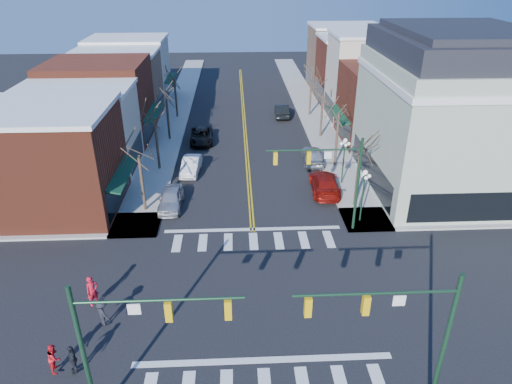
{
  "coord_description": "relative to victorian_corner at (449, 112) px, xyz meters",
  "views": [
    {
      "loc": [
        -1.12,
        -21.0,
        17.89
      ],
      "look_at": [
        0.28,
        8.4,
        2.8
      ],
      "focal_mm": 32.0,
      "sensor_mm": 36.0,
      "label": 1
    }
  ],
  "objects": [
    {
      "name": "car_right_mid",
      "position": [
        -10.1,
        5.4,
        -5.85
      ],
      "size": [
        2.14,
        4.82,
        1.61
      ],
      "primitive_type": "imported",
      "rotation": [
        0.0,
        0.0,
        3.09
      ],
      "color": "silver",
      "rests_on": "ground"
    },
    {
      "name": "tree_left_d",
      "position": [
        -24.9,
        20.5,
        -4.21
      ],
      "size": [
        0.24,
        0.24,
        4.9
      ],
      "primitive_type": "cylinder",
      "color": "#382B21",
      "rests_on": "ground"
    },
    {
      "name": "bldg_right_tan",
      "position": [
        -1.0,
        34.5,
        -2.16
      ],
      "size": [
        10.0,
        8.0,
        9.0
      ],
      "primitive_type": "cube",
      "color": "#9A7455",
      "rests_on": "ground"
    },
    {
      "name": "traffic_mast_near_left",
      "position": [
        -22.05,
        -21.9,
        -1.95
      ],
      "size": [
        6.6,
        0.28,
        7.2
      ],
      "color": "#14331E",
      "rests_on": "ground"
    },
    {
      "name": "traffic_mast_far_right",
      "position": [
        -10.95,
        -7.1,
        -1.95
      ],
      "size": [
        6.6,
        0.28,
        7.2
      ],
      "color": "#14331E",
      "rests_on": "ground"
    },
    {
      "name": "tree_right_a",
      "position": [
        -8.1,
        -3.5,
        -4.35
      ],
      "size": [
        0.24,
        0.24,
        4.62
      ],
      "primitive_type": "cylinder",
      "color": "#382B21",
      "rests_on": "ground"
    },
    {
      "name": "bldg_left_brick_b",
      "position": [
        -32.0,
        13.0,
        -2.41
      ],
      "size": [
        10.0,
        9.0,
        8.5
      ],
      "primitive_type": "cube",
      "color": "maroon",
      "rests_on": "ground"
    },
    {
      "name": "ground",
      "position": [
        -16.5,
        -14.5,
        -6.66
      ],
      "size": [
        160.0,
        160.0,
        0.0
      ],
      "primitive_type": "plane",
      "color": "black",
      "rests_on": "ground"
    },
    {
      "name": "tree_right_d",
      "position": [
        -8.1,
        20.5,
        -4.17
      ],
      "size": [
        0.24,
        0.24,
        4.97
      ],
      "primitive_type": "cylinder",
      "color": "#382B21",
      "rests_on": "ground"
    },
    {
      "name": "bldg_left_stucco_b",
      "position": [
        -32.0,
        29.0,
        -2.56
      ],
      "size": [
        10.0,
        8.0,
        8.2
      ],
      "primitive_type": "cube",
      "color": "beige",
      "rests_on": "ground"
    },
    {
      "name": "tree_left_c",
      "position": [
        -24.9,
        12.5,
        -4.38
      ],
      "size": [
        0.24,
        0.24,
        4.55
      ],
      "primitive_type": "cylinder",
      "color": "#382B21",
      "rests_on": "ground"
    },
    {
      "name": "lamppost_corner",
      "position": [
        -8.3,
        -6.0,
        -3.7
      ],
      "size": [
        0.36,
        0.36,
        4.33
      ],
      "color": "#14331E",
      "rests_on": "ground"
    },
    {
      "name": "pedestrian_red_b",
      "position": [
        -26.5,
        -19.31,
        -5.72
      ],
      "size": [
        0.7,
        0.84,
        1.58
      ],
      "primitive_type": "imported",
      "rotation": [
        0.0,
        0.0,
        1.72
      ],
      "color": "red",
      "rests_on": "sidewalk_left"
    },
    {
      "name": "car_left_far",
      "position": [
        -21.3,
        11.6,
        -5.94
      ],
      "size": [
        2.58,
        5.23,
        1.43
      ],
      "primitive_type": "imported",
      "rotation": [
        0.0,
        0.0,
        0.04
      ],
      "color": "black",
      "rests_on": "ground"
    },
    {
      "name": "bldg_right_brick_b",
      "position": [
        -1.0,
        26.5,
        -2.41
      ],
      "size": [
        10.0,
        8.0,
        8.5
      ],
      "primitive_type": "cube",
      "color": "maroon",
      "rests_on": "ground"
    },
    {
      "name": "car_left_mid",
      "position": [
        -21.82,
        3.66,
        -5.94
      ],
      "size": [
        1.87,
        4.48,
        1.44
      ],
      "primitive_type": "imported",
      "rotation": [
        0.0,
        0.0,
        -0.08
      ],
      "color": "white",
      "rests_on": "ground"
    },
    {
      "name": "bldg_left_stucco_a",
      "position": [
        -32.0,
        5.0,
        -2.91
      ],
      "size": [
        10.0,
        7.0,
        7.5
      ],
      "primitive_type": "cube",
      "color": "beige",
      "rests_on": "ground"
    },
    {
      "name": "pedestrian_dark_b",
      "position": [
        -24.94,
        -16.33,
        -5.7
      ],
      "size": [
        1.16,
        1.15,
        1.61
      ],
      "primitive_type": "imported",
      "rotation": [
        0.0,
        0.0,
        2.37
      ],
      "color": "black",
      "rests_on": "sidewalk_left"
    },
    {
      "name": "bldg_right_stucco",
      "position": [
        -1.0,
        19.0,
        -1.66
      ],
      "size": [
        10.0,
        7.0,
        10.0
      ],
      "primitive_type": "cube",
      "color": "beige",
      "rests_on": "ground"
    },
    {
      "name": "tree_left_a",
      "position": [
        -24.9,
        -3.5,
        -4.28
      ],
      "size": [
        0.24,
        0.24,
        4.76
      ],
      "primitive_type": "cylinder",
      "color": "#382B21",
      "rests_on": "ground"
    },
    {
      "name": "car_right_near",
      "position": [
        -10.1,
        -0.87,
        -5.85
      ],
      "size": [
        2.56,
        5.68,
        1.62
      ],
      "primitive_type": "imported",
      "rotation": [
        0.0,
        0.0,
        3.09
      ],
      "color": "maroon",
      "rests_on": "ground"
    },
    {
      "name": "bldg_left_brick_a",
      "position": [
        -32.0,
        -2.75,
        -2.66
      ],
      "size": [
        10.0,
        8.5,
        8.0
      ],
      "primitive_type": "cube",
      "color": "maroon",
      "rests_on": "ground"
    },
    {
      "name": "bldg_left_tan",
      "position": [
        -32.0,
        21.25,
        -2.76
      ],
      "size": [
        10.0,
        7.5,
        7.8
      ],
      "primitive_type": "cube",
      "color": "#9A7455",
      "rests_on": "ground"
    },
    {
      "name": "pedestrian_red_a",
      "position": [
        -25.92,
        -14.65,
        -5.56
      ],
      "size": [
        0.82,
        0.81,
        1.9
      ],
      "primitive_type": "imported",
      "rotation": [
        0.0,
        0.0,
        0.76
      ],
      "color": "red",
      "rests_on": "sidewalk_left"
    },
    {
      "name": "bldg_right_brick_a",
      "position": [
        -1.0,
        11.25,
        -2.66
      ],
      "size": [
        10.0,
        8.5,
        8.0
      ],
      "primitive_type": "cube",
      "color": "maroon",
      "rests_on": "ground"
    },
    {
      "name": "tree_right_c",
      "position": [
        -8.1,
        12.5,
        -4.24
      ],
      "size": [
        0.24,
        0.24,
        4.83
      ],
      "primitive_type": "cylinder",
      "color": "#382B21",
      "rests_on": "ground"
    },
    {
      "name": "lamppost_midblock",
      "position": [
        -8.3,
        0.5,
        -3.7
      ],
      "size": [
        0.36,
        0.36,
        4.33
      ],
      "color": "#14331E",
      "rests_on": "ground"
    },
    {
      "name": "car_left_near",
      "position": [
        -22.9,
        -2.98,
        -5.9
      ],
      "size": [
        1.86,
        4.45,
        1.51
      ],
      "primitive_type": "imported",
      "rotation": [
        0.0,
        0.0,
        -0.02
      ],
      "color": "silver",
      "rests_on": "ground"
    },
    {
      "name": "sidewalk_right",
      "position": [
        -7.75,
        5.5,
        -6.58
      ],
      "size": [
        3.5,
        70.0,
        0.15
      ],
      "primitive_type": "cube",
      "color": "#9E9B93",
      "rests_on": "ground"
    },
    {
      "name": "car_right_far",
      "position": [
        -11.7,
        20.23,
        -5.88
      ],
      "size": [
        1.8,
        4.76,
        1.55
      ],
      "primitive_type": "imported",
      "rotation": [
        0.0,
        0.0,
        3.11
      ],
      "color": "black",
      "rests_on": "ground"
    },
    {
      "name": "victorian_corner",
      "position": [
        0.0,
        0.0,
        0.0
      ],
      "size": [
        12.25,
        14.25,
        13.3
      ],
      "color": "#A6B29A",
      "rests_on": "ground"
    },
    {
      "name": "tree_right_b",
      "position": [
        -8.1,
        4.5,
        -4.07
      ],
      "size": [
        0.24,
        0.24,
        5.18
      ],
      "primitive_type": "cylinder",
      "color": "#382B21",
      "rests_on": "ground"
    },
    {
      "name": "pedestrian_dark_a",
      "position": [
        -25.59,
        -19.46,
        -5.7
      ],
      "size": [
        0.76,
        1.02,
        1.6
      ],
      "primitive_type": "imported",
      "rotation": [
        0.0,
        0.0,
        -1.12
      ],
      "color": "black",
      "rests_on": "sidewalk_left"
    },
    {
      "name": "tree_left_b",
      "position": [
        -24.9,
        4.5,
        -4.14
      ],
      "size": [
        0.24,
        0.24,
        5.04
      ],
      "primitive_type": "cylinder",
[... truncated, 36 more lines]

